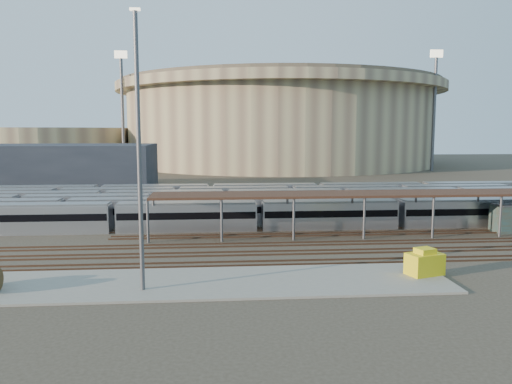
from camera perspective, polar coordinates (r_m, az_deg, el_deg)
The scene contains 13 objects.
ground at distance 58.07m, azimuth -4.48°, elevation -5.95°, with size 420.00×420.00×0.00m, color #383026.
apron at distance 43.83m, azimuth -11.07°, elevation -10.25°, with size 50.00×9.00×0.20m, color gray.
subway_trains at distance 75.94m, azimuth -3.59°, elevation -1.48°, with size 128.08×23.90×3.60m.
inspection_shed at distance 64.98m, azimuth 15.25°, elevation -0.32°, with size 60.30×6.00×5.30m.
empty_tracks at distance 53.19m, azimuth -4.46°, elevation -7.06°, with size 170.00×9.62×0.18m.
stadium at distance 198.21m, azimuth 2.65°, elevation 8.03°, with size 124.00×124.00×32.50m.
secondary_arena at distance 196.07m, azimuth -22.52°, elevation 4.74°, with size 56.00×56.00×14.00m, color tan.
service_building at distance 117.20m, azimuth -21.99°, elevation 2.60°, with size 42.00×20.00×10.00m, color #1E232D.
floodlight_0 at distance 169.43m, azimuth -15.02°, elevation 9.38°, with size 4.00×1.00×38.40m.
floodlight_2 at distance 171.72m, azimuth 19.71°, elevation 9.18°, with size 4.00×1.00×38.40m.
floodlight_3 at distance 216.95m, azimuth -7.35°, elevation 9.00°, with size 4.00×1.00×38.40m.
yard_light_pole at distance 40.35m, azimuth -13.22°, elevation 4.43°, with size 0.81×0.36×22.08m.
yellow_equipment at distance 47.53m, azimuth 18.70°, elevation -7.80°, with size 3.08×1.93×1.93m, color yellow.
Camera 1 is at (-0.07, -56.59, 13.03)m, focal length 35.00 mm.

